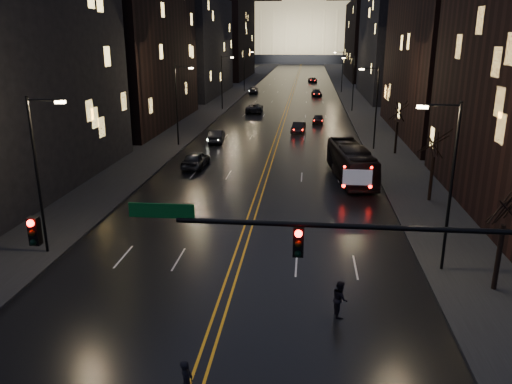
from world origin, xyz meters
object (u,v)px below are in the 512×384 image
(bus, at_px, (351,162))
(receding_car_a, at_px, (298,127))
(pedestrian_a, at_px, (187,383))
(traffic_signal, at_px, (373,259))
(oncoming_car_b, at_px, (216,136))
(pedestrian_b, at_px, (340,298))
(oncoming_car_a, at_px, (196,159))

(bus, xyz_separation_m, receding_car_a, (-5.06, 21.84, -0.80))
(bus, bearing_deg, pedestrian_a, -112.07)
(receding_car_a, bearing_deg, pedestrian_a, -86.26)
(traffic_signal, bearing_deg, oncoming_car_b, 106.93)
(traffic_signal, height_order, bus, traffic_signal)
(traffic_signal, relative_size, pedestrian_a, 10.21)
(pedestrian_b, bearing_deg, bus, -14.59)
(traffic_signal, xyz_separation_m, receding_car_a, (-3.41, 49.75, -4.42))
(bus, height_order, pedestrian_a, bus)
(bus, distance_m, receding_car_a, 22.43)
(oncoming_car_a, xyz_separation_m, pedestrian_a, (6.74, -31.67, 0.04))
(bus, xyz_separation_m, oncoming_car_b, (-14.57, 14.55, -0.73))
(oncoming_car_a, height_order, oncoming_car_b, oncoming_car_a)
(traffic_signal, bearing_deg, oncoming_car_a, 112.72)
(bus, height_order, oncoming_car_b, bus)
(receding_car_a, xyz_separation_m, pedestrian_b, (2.85, -44.74, 0.16))
(bus, height_order, oncoming_car_a, bus)
(traffic_signal, height_order, oncoming_car_b, traffic_signal)
(bus, height_order, pedestrian_b, bus)
(receding_car_a, height_order, pedestrian_b, pedestrian_b)
(oncoming_car_a, bearing_deg, pedestrian_b, 118.19)
(oncoming_car_b, height_order, receding_car_a, oncoming_car_b)
(oncoming_car_b, height_order, pedestrian_b, pedestrian_b)
(oncoming_car_a, height_order, receding_car_a, oncoming_car_a)
(oncoming_car_a, height_order, pedestrian_b, pedestrian_b)
(oncoming_car_a, height_order, pedestrian_a, pedestrian_a)
(pedestrian_b, bearing_deg, pedestrian_a, 129.86)
(bus, distance_m, oncoming_car_b, 20.61)
(receding_car_a, bearing_deg, traffic_signal, -79.43)
(pedestrian_b, bearing_deg, traffic_signal, 177.24)
(oncoming_car_a, bearing_deg, bus, 172.64)
(oncoming_car_b, distance_m, pedestrian_a, 44.24)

